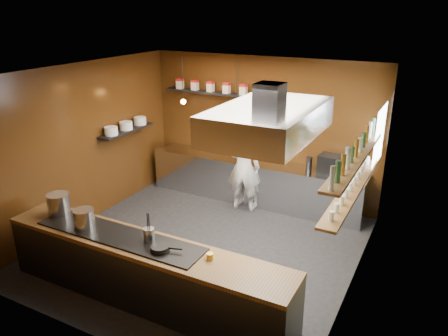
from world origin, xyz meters
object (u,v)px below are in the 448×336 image
Objects in this scene: espresso_machine at (329,164)px; chef at (243,167)px; stockpot_small at (84,218)px; stockpot_large at (59,204)px; extractor_hood at (269,120)px.

espresso_machine is 1.67m from chef.
chef is at bearing 74.72° from stockpot_small.
espresso_machine is 0.21× the size of chef.
stockpot_large is at bearing -126.73° from espresso_machine.
stockpot_large is at bearing 167.68° from stockpot_small.
extractor_hood reaches higher than stockpot_large.
espresso_machine reaches higher than stockpot_large.
stockpot_small is at bearing -119.33° from espresso_machine.
stockpot_large is 4.87m from espresso_machine.
espresso_machine is at bearing 84.54° from extractor_hood.
stockpot_large is 0.88× the size of espresso_machine.
stockpot_small is at bearing -151.33° from extractor_hood.
espresso_machine is at bearing 56.57° from stockpot_small.
stockpot_large is 1.13× the size of stockpot_small.
extractor_hood is 1.10× the size of chef.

